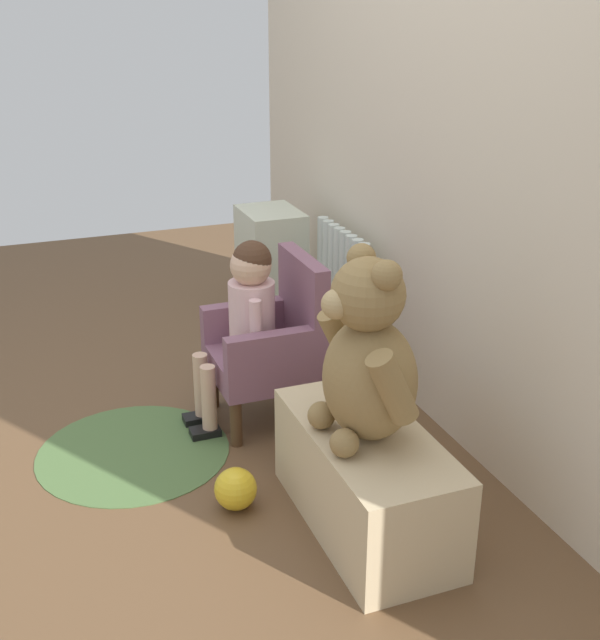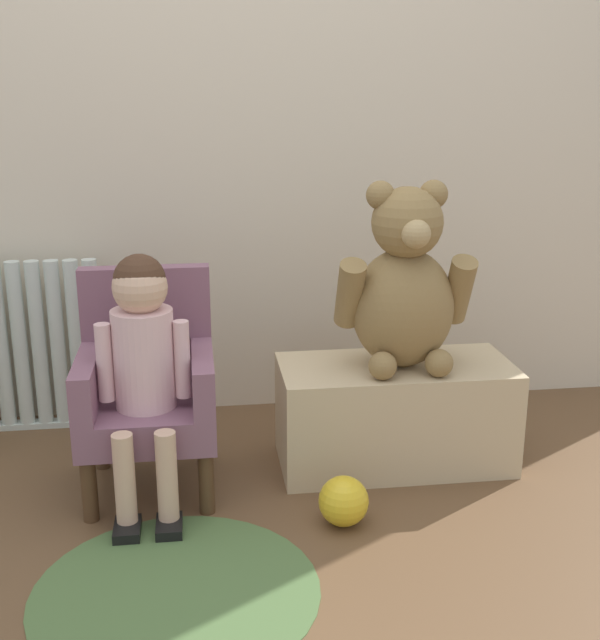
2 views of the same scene
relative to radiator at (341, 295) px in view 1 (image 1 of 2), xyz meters
The scene contains 10 objects.
ground_plane 1.22m from the radiator, 55.93° to the right, with size 6.00×6.00×0.00m, color brown.
back_wall 1.13m from the radiator, 10.66° to the left, with size 3.80×0.05×2.40m, color beige.
radiator is the anchor object (origin of this frame).
small_dresser 0.44m from the radiator, 154.73° to the right, with size 0.34×0.28×0.60m.
child_armchair 0.62m from the radiator, 47.80° to the right, with size 0.38×0.38×0.64m.
child_figure 0.72m from the radiator, 53.62° to the right, with size 0.25×0.35×0.71m.
low_bench 1.25m from the radiator, 20.10° to the right, with size 0.71×0.33×0.33m, color #CBB38A.
large_teddy_bear 1.29m from the radiator, 20.50° to the right, with size 0.41×0.29×0.56m.
floor_rug 1.17m from the radiator, 64.30° to the right, with size 0.69×0.69×0.01m, color #4D6B3A.
toy_ball 1.24m from the radiator, 39.42° to the right, with size 0.14×0.14×0.14m, color yellow.
Camera 1 is at (2.35, -0.37, 1.53)m, focal length 45.00 mm.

